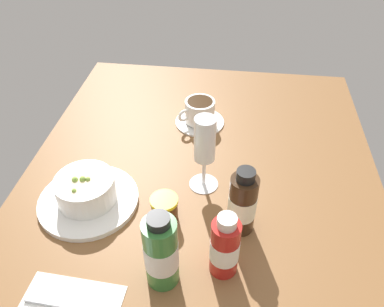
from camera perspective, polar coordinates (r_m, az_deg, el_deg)
ground_plane at (r=90.11cm, az=1.07°, el=-5.18°), size 110.00×84.00×3.00cm
porridge_bowl at (r=85.80cm, az=-15.38°, el=-5.56°), size 21.72×21.72×7.76cm
coffee_cup at (r=105.51cm, az=1.13°, el=6.03°), size 13.53×13.53×6.98cm
wine_glass at (r=81.10cm, az=1.92°, el=1.52°), size 6.69×6.69×18.43cm
jam_jar at (r=80.22cm, az=-4.10°, el=-8.14°), size 5.76×5.76×5.71cm
sauce_bottle_red at (r=69.90cm, az=4.88°, el=-13.67°), size 5.33×5.33×14.40cm
sauce_bottle_green at (r=67.64cm, az=-4.62°, el=-14.41°), size 6.03×6.03×16.87cm
sauce_bottle_brown at (r=75.97cm, az=7.49°, el=-7.36°), size 5.61×5.61×15.67cm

